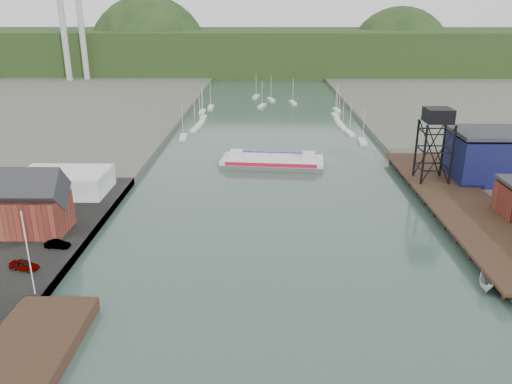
{
  "coord_description": "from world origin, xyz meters",
  "views": [
    {
      "loc": [
        -2.04,
        -48.14,
        37.54
      ],
      "look_at": [
        -3.68,
        44.15,
        4.0
      ],
      "focal_mm": 35.0,
      "sensor_mm": 36.0,
      "label": 1
    }
  ],
  "objects_px": {
    "chain_ferry": "(272,161)",
    "harbor_building": "(30,207)",
    "lift_tower": "(438,120)",
    "motorboat": "(487,282)",
    "car_west_a": "(24,265)"
  },
  "relations": [
    {
      "from": "chain_ferry",
      "to": "motorboat",
      "type": "xyz_separation_m",
      "value": [
        29.93,
        -60.44,
        -0.03
      ]
    },
    {
      "from": "car_west_a",
      "to": "harbor_building",
      "type": "bearing_deg",
      "value": 32.81
    },
    {
      "from": "chain_ferry",
      "to": "harbor_building",
      "type": "bearing_deg",
      "value": -127.45
    },
    {
      "from": "lift_tower",
      "to": "harbor_building",
      "type": "bearing_deg",
      "value": -160.02
    },
    {
      "from": "motorboat",
      "to": "harbor_building",
      "type": "bearing_deg",
      "value": -169.4
    },
    {
      "from": "harbor_building",
      "to": "car_west_a",
      "type": "xyz_separation_m",
      "value": [
        4.6,
        -13.4,
        -3.74
      ]
    },
    {
      "from": "lift_tower",
      "to": "motorboat",
      "type": "relative_size",
      "value": 2.95
    },
    {
      "from": "harbor_building",
      "to": "lift_tower",
      "type": "distance_m",
      "value": 82.49
    },
    {
      "from": "harbor_building",
      "to": "lift_tower",
      "type": "xyz_separation_m",
      "value": [
        77.0,
        28.0,
        9.56
      ]
    },
    {
      "from": "chain_ferry",
      "to": "motorboat",
      "type": "distance_m",
      "value": 67.44
    },
    {
      "from": "car_west_a",
      "to": "lift_tower",
      "type": "bearing_deg",
      "value": -46.38
    },
    {
      "from": "motorboat",
      "to": "car_west_a",
      "type": "bearing_deg",
      "value": -158.98
    },
    {
      "from": "lift_tower",
      "to": "chain_ferry",
      "type": "relative_size",
      "value": 0.6
    },
    {
      "from": "lift_tower",
      "to": "chain_ferry",
      "type": "distance_m",
      "value": 41.76
    },
    {
      "from": "harbor_building",
      "to": "chain_ferry",
      "type": "height_order",
      "value": "harbor_building"
    }
  ]
}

